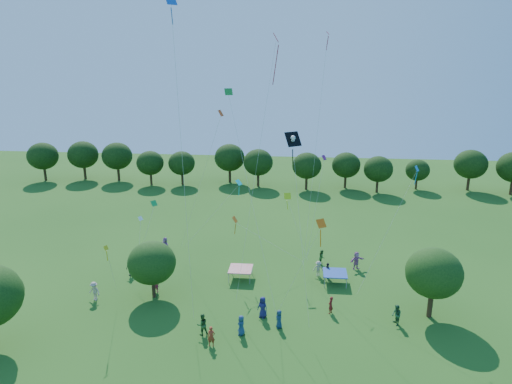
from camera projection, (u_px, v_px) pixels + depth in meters
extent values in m
cylinder|color=#422B19|center=(154.00, 289.00, 40.41)|extent=(0.32, 0.32, 1.55)
ellipsoid|color=#1D4213|center=(152.00, 263.00, 39.70)|extent=(4.19, 4.19, 3.77)
cylinder|color=#422B19|center=(430.00, 305.00, 37.26)|extent=(0.42, 0.42, 2.04)
ellipsoid|color=#1D4213|center=(434.00, 273.00, 36.45)|extent=(4.47, 4.47, 4.02)
cylinder|color=#422B19|center=(45.00, 174.00, 79.54)|extent=(0.44, 0.44, 2.15)
ellipsoid|color=#17330E|center=(43.00, 156.00, 78.63)|extent=(5.17, 5.17, 4.65)
cylinder|color=#422B19|center=(85.00, 173.00, 80.49)|extent=(0.45, 0.45, 2.17)
ellipsoid|color=#17330E|center=(83.00, 155.00, 79.57)|extent=(5.22, 5.22, 4.70)
cylinder|color=#422B19|center=(119.00, 174.00, 79.57)|extent=(0.44, 0.44, 2.15)
ellipsoid|color=#17330E|center=(117.00, 156.00, 78.65)|extent=(5.17, 5.17, 4.65)
cylinder|color=#422B19|center=(151.00, 179.00, 76.80)|extent=(0.38, 0.38, 1.87)
ellipsoid|color=#17330E|center=(150.00, 163.00, 76.01)|extent=(4.48, 4.48, 4.03)
cylinder|color=#422B19|center=(182.00, 179.00, 76.89)|extent=(0.38, 0.38, 1.84)
ellipsoid|color=#17330E|center=(182.00, 163.00, 76.11)|extent=(4.42, 4.42, 3.98)
cylinder|color=#422B19|center=(230.00, 176.00, 78.41)|extent=(0.44, 0.44, 2.14)
ellipsoid|color=#17330E|center=(230.00, 158.00, 77.50)|extent=(5.14, 5.14, 4.63)
cylinder|color=#422B19|center=(258.00, 180.00, 75.86)|extent=(0.42, 0.42, 2.03)
ellipsoid|color=#17330E|center=(258.00, 162.00, 75.00)|extent=(4.86, 4.86, 4.37)
cylinder|color=#422B19|center=(306.00, 184.00, 74.05)|extent=(0.40, 0.40, 1.96)
ellipsoid|color=#17330E|center=(307.00, 166.00, 73.22)|extent=(4.71, 4.71, 4.24)
cylinder|color=#422B19|center=(345.00, 182.00, 74.92)|extent=(0.39, 0.39, 1.91)
ellipsoid|color=#17330E|center=(346.00, 165.00, 74.10)|extent=(4.59, 4.59, 4.13)
cylinder|color=#422B19|center=(377.00, 187.00, 72.38)|extent=(0.39, 0.39, 1.89)
ellipsoid|color=#17330E|center=(378.00, 169.00, 71.58)|extent=(4.54, 4.54, 4.08)
cylinder|color=#422B19|center=(416.00, 184.00, 74.22)|extent=(0.33, 0.33, 1.58)
ellipsoid|color=#17330E|center=(418.00, 170.00, 73.55)|extent=(3.80, 3.80, 3.42)
cylinder|color=#422B19|center=(468.00, 184.00, 73.59)|extent=(0.44, 0.44, 2.13)
ellipsoid|color=#17330E|center=(471.00, 164.00, 72.68)|extent=(5.12, 5.12, 4.61)
cylinder|color=#422B19|center=(511.00, 188.00, 71.13)|extent=(0.45, 0.45, 2.18)
cube|color=red|center=(241.00, 269.00, 43.71)|extent=(2.20, 2.20, 0.08)
cylinder|color=#999999|center=(229.00, 278.00, 42.99)|extent=(0.05, 0.05, 1.10)
cylinder|color=#999999|center=(250.00, 279.00, 42.80)|extent=(0.05, 0.05, 1.10)
cylinder|color=#999999|center=(232.00, 269.00, 44.90)|extent=(0.05, 0.05, 1.10)
cylinder|color=#999999|center=(252.00, 269.00, 44.71)|extent=(0.05, 0.05, 1.10)
cube|color=#183F9C|center=(335.00, 273.00, 42.85)|extent=(2.20, 2.20, 0.08)
cylinder|color=#999999|center=(325.00, 282.00, 42.13)|extent=(0.05, 0.05, 1.10)
cylinder|color=#999999|center=(346.00, 283.00, 41.94)|extent=(0.05, 0.05, 1.10)
cylinder|color=#999999|center=(324.00, 273.00, 44.04)|extent=(0.05, 0.05, 1.10)
cylinder|color=#999999|center=(345.00, 274.00, 43.85)|extent=(0.05, 0.05, 1.10)
imported|color=navy|center=(241.00, 325.00, 34.84)|extent=(0.64, 0.89, 1.62)
imported|color=#9B311C|center=(211.00, 337.00, 33.46)|extent=(0.59, 0.38, 1.57)
imported|color=#2E5C27|center=(322.00, 257.00, 46.99)|extent=(0.56, 0.84, 1.56)
imported|color=#B69F92|center=(94.00, 291.00, 39.89)|extent=(1.23, 0.86, 1.72)
imported|color=#463C38|center=(131.00, 267.00, 44.47)|extent=(1.01, 1.04, 1.70)
imported|color=#A86297|center=(356.00, 260.00, 45.83)|extent=(1.78, 1.44, 1.84)
imported|color=navy|center=(279.00, 319.00, 35.77)|extent=(0.67, 0.84, 1.51)
imported|color=maroon|center=(331.00, 305.00, 37.81)|extent=(0.59, 0.67, 1.52)
imported|color=#235323|center=(202.00, 324.00, 34.86)|extent=(0.97, 0.82, 1.73)
imported|color=#AA9E88|center=(318.00, 269.00, 44.32)|extent=(1.05, 0.51, 1.58)
imported|color=#382E2D|center=(328.00, 270.00, 43.98)|extent=(0.51, 0.95, 1.55)
imported|color=#995997|center=(165.00, 245.00, 49.70)|extent=(1.60, 1.57, 1.77)
imported|color=#1B1C51|center=(263.00, 307.00, 37.19)|extent=(1.02, 0.85, 1.82)
imported|color=maroon|center=(156.00, 284.00, 41.29)|extent=(0.70, 0.56, 1.65)
imported|color=#245431|center=(397.00, 315.00, 36.16)|extent=(0.64, 0.93, 1.71)
cube|color=black|center=(293.00, 139.00, 33.58)|extent=(1.33, 1.20, 1.00)
cube|color=black|center=(293.00, 157.00, 34.00)|extent=(0.10, 0.27, 1.18)
sphere|color=white|center=(293.00, 138.00, 33.50)|extent=(0.37, 0.37, 0.37)
cylinder|color=white|center=(293.00, 142.00, 33.57)|extent=(0.26, 0.51, 0.33)
cylinder|color=white|center=(293.00, 142.00, 33.57)|extent=(0.26, 0.51, 0.33)
cylinder|color=beige|center=(301.00, 236.00, 33.72)|extent=(1.60, 3.63, 12.92)
cube|color=red|center=(276.00, 38.00, 34.09)|extent=(0.42, 0.78, 0.68)
cube|color=red|center=(276.00, 65.00, 34.69)|extent=(0.48, 0.51, 2.94)
cylinder|color=beige|center=(255.00, 177.00, 35.86)|extent=(2.90, 2.72, 20.30)
cube|color=red|center=(328.00, 33.00, 40.81)|extent=(0.34, 0.42, 0.29)
cube|color=red|center=(327.00, 43.00, 41.10)|extent=(0.20, 0.26, 1.21)
cylinder|color=beige|center=(315.00, 153.00, 42.86)|extent=(1.54, 2.17, 21.17)
cube|color=#FD5E0D|center=(321.00, 223.00, 29.85)|extent=(0.74, 0.67, 0.50)
cube|color=#FD5E0D|center=(321.00, 238.00, 30.19)|extent=(0.12, 0.30, 1.33)
cylinder|color=beige|center=(297.00, 274.00, 32.77)|extent=(2.97, 3.23, 8.47)
cube|color=#B9DE13|center=(288.00, 196.00, 44.04)|extent=(0.71, 0.48, 0.56)
cube|color=#B9DE13|center=(287.00, 205.00, 44.35)|extent=(0.18, 0.23, 1.03)
cylinder|color=beige|center=(298.00, 230.00, 44.57)|extent=(2.15, 0.64, 6.09)
cube|color=#167D28|center=(229.00, 92.00, 36.74)|extent=(0.73, 0.58, 0.52)
cylinder|color=beige|center=(252.00, 202.00, 36.23)|extent=(4.36, 5.56, 16.29)
cube|color=blue|center=(171.00, 0.00, 28.47)|extent=(0.77, 0.76, 0.62)
cube|color=blue|center=(172.00, 16.00, 28.78)|extent=(0.06, 0.23, 1.00)
cylinder|color=beige|center=(184.00, 177.00, 31.71)|extent=(0.56, 0.17, 22.34)
cube|color=#84166A|center=(324.00, 158.00, 43.56)|extent=(0.53, 0.60, 0.44)
cylinder|color=beige|center=(315.00, 211.00, 44.13)|extent=(1.42, 1.96, 9.82)
cube|color=white|center=(140.00, 218.00, 43.34)|extent=(0.43, 0.49, 0.34)
cylinder|color=beige|center=(139.00, 246.00, 42.83)|extent=(0.29, 2.43, 4.36)
cube|color=#0DCAC6|center=(239.00, 182.00, 45.11)|extent=(0.68, 0.77, 0.47)
cube|color=#0DCAC6|center=(239.00, 191.00, 45.42)|extent=(0.14, 0.23, 0.99)
cylinder|color=beige|center=(210.00, 217.00, 46.55)|extent=(6.01, 0.20, 7.09)
cube|color=#D8560C|center=(235.00, 220.00, 42.39)|extent=(0.45, 0.71, 0.57)
cube|color=#D8560C|center=(235.00, 229.00, 42.71)|extent=(0.19, 0.23, 1.09)
cylinder|color=beige|center=(271.00, 243.00, 43.43)|extent=(6.64, 1.39, 4.48)
cube|color=#DA3F0B|center=(221.00, 113.00, 38.58)|extent=(0.42, 0.64, 0.52)
cylinder|color=beige|center=(199.00, 189.00, 43.42)|extent=(5.51, 5.24, 14.45)
cube|color=yellow|center=(106.00, 248.00, 34.90)|extent=(0.32, 0.40, 0.32)
cube|color=yellow|center=(107.00, 256.00, 35.14)|extent=(0.12, 0.22, 0.92)
cylinder|color=beige|center=(112.00, 271.00, 37.11)|extent=(0.85, 3.02, 5.04)
cube|color=green|center=(154.00, 203.00, 42.60)|extent=(0.63, 0.67, 0.47)
cylinder|color=beige|center=(144.00, 240.00, 42.37)|extent=(1.45, 2.52, 5.89)
cube|color=#1482CD|center=(417.00, 169.00, 36.69)|extent=(0.46, 0.54, 0.42)
cube|color=#1482CD|center=(416.00, 179.00, 36.97)|extent=(0.12, 0.25, 1.08)
cylinder|color=beige|center=(386.00, 234.00, 37.63)|extent=(4.30, 1.63, 10.41)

